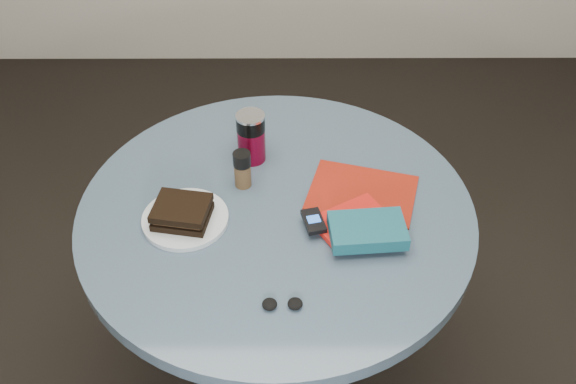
{
  "coord_description": "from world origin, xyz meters",
  "views": [
    {
      "loc": [
        0.03,
        -1.17,
        1.86
      ],
      "look_at": [
        0.03,
        0.0,
        0.8
      ],
      "focal_mm": 40.0,
      "sensor_mm": 36.0,
      "label": 1
    }
  ],
  "objects_px": {
    "sandwich": "(182,212)",
    "soda_can": "(251,137)",
    "table": "(277,251)",
    "novel": "(367,231)",
    "plate": "(185,219)",
    "magazine": "(362,193)",
    "mp3_player": "(314,221)",
    "pepper_grinder": "(242,169)",
    "red_book": "(352,221)",
    "headphones": "(282,304)"
  },
  "relations": [
    {
      "from": "pepper_grinder",
      "to": "mp3_player",
      "type": "relative_size",
      "value": 1.18
    },
    {
      "from": "plate",
      "to": "mp3_player",
      "type": "bearing_deg",
      "value": -5.2
    },
    {
      "from": "plate",
      "to": "red_book",
      "type": "distance_m",
      "value": 0.41
    },
    {
      "from": "soda_can",
      "to": "headphones",
      "type": "relative_size",
      "value": 1.62
    },
    {
      "from": "magazine",
      "to": "novel",
      "type": "xyz_separation_m",
      "value": [
        -0.01,
        -0.17,
        0.03
      ]
    },
    {
      "from": "pepper_grinder",
      "to": "red_book",
      "type": "relative_size",
      "value": 0.59
    },
    {
      "from": "sandwich",
      "to": "table",
      "type": "bearing_deg",
      "value": 14.03
    },
    {
      "from": "table",
      "to": "red_book",
      "type": "bearing_deg",
      "value": -19.33
    },
    {
      "from": "plate",
      "to": "sandwich",
      "type": "xyz_separation_m",
      "value": [
        -0.0,
        -0.01,
        0.03
      ]
    },
    {
      "from": "magazine",
      "to": "red_book",
      "type": "relative_size",
      "value": 1.52
    },
    {
      "from": "pepper_grinder",
      "to": "headphones",
      "type": "distance_m",
      "value": 0.41
    },
    {
      "from": "table",
      "to": "plate",
      "type": "relative_size",
      "value": 4.71
    },
    {
      "from": "red_book",
      "to": "soda_can",
      "type": "bearing_deg",
      "value": 104.08
    },
    {
      "from": "table",
      "to": "headphones",
      "type": "height_order",
      "value": "headphones"
    },
    {
      "from": "soda_can",
      "to": "red_book",
      "type": "distance_m",
      "value": 0.37
    },
    {
      "from": "soda_can",
      "to": "magazine",
      "type": "relative_size",
      "value": 0.54
    },
    {
      "from": "red_book",
      "to": "pepper_grinder",
      "type": "bearing_deg",
      "value": 120.95
    },
    {
      "from": "pepper_grinder",
      "to": "headphones",
      "type": "relative_size",
      "value": 1.18
    },
    {
      "from": "sandwich",
      "to": "red_book",
      "type": "xyz_separation_m",
      "value": [
        0.41,
        -0.01,
        -0.02
      ]
    },
    {
      "from": "plate",
      "to": "headphones",
      "type": "xyz_separation_m",
      "value": [
        0.24,
        -0.26,
        0.0
      ]
    },
    {
      "from": "magazine",
      "to": "table",
      "type": "bearing_deg",
      "value": -151.87
    },
    {
      "from": "plate",
      "to": "sandwich",
      "type": "relative_size",
      "value": 1.43
    },
    {
      "from": "soda_can",
      "to": "mp3_player",
      "type": "relative_size",
      "value": 1.63
    },
    {
      "from": "table",
      "to": "soda_can",
      "type": "distance_m",
      "value": 0.31
    },
    {
      "from": "novel",
      "to": "plate",
      "type": "bearing_deg",
      "value": 166.14
    },
    {
      "from": "magazine",
      "to": "headphones",
      "type": "relative_size",
      "value": 3.02
    },
    {
      "from": "table",
      "to": "pepper_grinder",
      "type": "bearing_deg",
      "value": 135.81
    },
    {
      "from": "soda_can",
      "to": "plate",
      "type": "bearing_deg",
      "value": -122.52
    },
    {
      "from": "mp3_player",
      "to": "headphones",
      "type": "xyz_separation_m",
      "value": [
        -0.07,
        -0.24,
        -0.02
      ]
    },
    {
      "from": "sandwich",
      "to": "soda_can",
      "type": "distance_m",
      "value": 0.3
    },
    {
      "from": "table",
      "to": "novel",
      "type": "xyz_separation_m",
      "value": [
        0.22,
        -0.12,
        0.2
      ]
    },
    {
      "from": "pepper_grinder",
      "to": "magazine",
      "type": "distance_m",
      "value": 0.31
    },
    {
      "from": "novel",
      "to": "headphones",
      "type": "distance_m",
      "value": 0.28
    },
    {
      "from": "table",
      "to": "mp3_player",
      "type": "bearing_deg",
      "value": -40.56
    },
    {
      "from": "red_book",
      "to": "mp3_player",
      "type": "distance_m",
      "value": 0.1
    },
    {
      "from": "mp3_player",
      "to": "headphones",
      "type": "height_order",
      "value": "mp3_player"
    },
    {
      "from": "pepper_grinder",
      "to": "novel",
      "type": "xyz_separation_m",
      "value": [
        0.3,
        -0.2,
        -0.02
      ]
    },
    {
      "from": "plate",
      "to": "magazine",
      "type": "bearing_deg",
      "value": 12.53
    },
    {
      "from": "soda_can",
      "to": "novel",
      "type": "relative_size",
      "value": 0.81
    },
    {
      "from": "table",
      "to": "plate",
      "type": "xyz_separation_m",
      "value": [
        -0.22,
        -0.05,
        0.17
      ]
    },
    {
      "from": "table",
      "to": "headphones",
      "type": "relative_size",
      "value": 11.26
    },
    {
      "from": "red_book",
      "to": "novel",
      "type": "distance_m",
      "value": 0.07
    },
    {
      "from": "plate",
      "to": "pepper_grinder",
      "type": "xyz_separation_m",
      "value": [
        0.14,
        0.13,
        0.05
      ]
    },
    {
      "from": "sandwich",
      "to": "magazine",
      "type": "xyz_separation_m",
      "value": [
        0.45,
        0.11,
        -0.03
      ]
    },
    {
      "from": "pepper_grinder",
      "to": "red_book",
      "type": "xyz_separation_m",
      "value": [
        0.27,
        -0.15,
        -0.04
      ]
    },
    {
      "from": "magazine",
      "to": "sandwich",
      "type": "bearing_deg",
      "value": -151.1
    },
    {
      "from": "red_book",
      "to": "novel",
      "type": "relative_size",
      "value": 0.99
    },
    {
      "from": "novel",
      "to": "mp3_player",
      "type": "height_order",
      "value": "novel"
    },
    {
      "from": "soda_can",
      "to": "magazine",
      "type": "xyz_separation_m",
      "value": [
        0.29,
        -0.14,
        -0.07
      ]
    },
    {
      "from": "table",
      "to": "novel",
      "type": "height_order",
      "value": "novel"
    }
  ]
}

